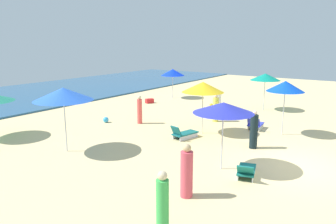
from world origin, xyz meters
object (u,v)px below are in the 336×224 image
umbrella_3 (265,77)px  beach_ball_0 (106,120)px  beachgoer_2 (216,109)px  beach_ball_2 (211,105)px  umbrella_0 (173,72)px  umbrella_2 (203,87)px  umbrella_1 (285,86)px  cooler_box_1 (149,101)px  beachgoer_5 (140,110)px  lounge_chair_2_0 (184,134)px  beachgoer_1 (218,103)px  umbrella_4 (63,94)px  umbrella_6 (223,108)px  beachgoer_6 (187,172)px  beachgoer_0 (162,203)px  lounge_chair_1_0 (255,124)px  beachgoer_3 (254,131)px  lounge_chair_6_0 (246,171)px

umbrella_3 → beach_ball_0: 11.00m
beachgoer_2 → beach_ball_2: beachgoer_2 is taller
umbrella_0 → umbrella_2: bearing=-137.9°
umbrella_1 → cooler_box_1: 11.43m
beach_ball_0 → beachgoer_5: bearing=-61.6°
umbrella_2 → lounge_chair_2_0: umbrella_2 is taller
umbrella_1 → beachgoer_1: umbrella_1 is taller
umbrella_4 → beach_ball_0: bearing=26.5°
cooler_box_1 → umbrella_0: bearing=-159.8°
cooler_box_1 → umbrella_6: bearing=73.2°
umbrella_2 → beachgoer_2: 3.19m
umbrella_3 → umbrella_6: bearing=-168.8°
umbrella_2 → umbrella_3: bearing=-5.2°
umbrella_4 → beach_ball_0: (4.56, 2.27, -2.34)m
umbrella_0 → beachgoer_6: (-14.32, -10.14, -1.35)m
lounge_chair_2_0 → beach_ball_2: (7.76, 2.50, -0.13)m
beachgoer_0 → cooler_box_1: (13.30, 10.79, -0.59)m
lounge_chair_1_0 → beachgoer_6: beachgoer_6 is taller
umbrella_2 → beachgoer_6: (-6.39, -2.98, -1.62)m
beachgoer_3 → lounge_chair_2_0: bearing=45.8°
umbrella_0 → beachgoer_5: umbrella_0 is taller
umbrella_0 → beachgoer_0: umbrella_0 is taller
umbrella_1 → beachgoer_6: (-8.48, 0.48, -1.70)m
umbrella_4 → cooler_box_1: bearing=19.9°
beachgoer_1 → beach_ball_0: beachgoer_1 is taller
beachgoer_1 → beachgoer_2: bearing=22.3°
umbrella_3 → beachgoer_1: 3.92m
beachgoer_2 → beachgoer_5: 4.46m
beachgoer_6 → umbrella_6: bearing=-139.6°
lounge_chair_1_0 → beachgoer_5: (-2.53, 5.94, 0.49)m
umbrella_0 → beach_ball_2: size_ratio=9.81×
umbrella_3 → beachgoer_2: size_ratio=1.55×
umbrella_1 → beach_ball_2: size_ratio=11.21×
umbrella_1 → beachgoer_1: (2.37, 4.75, -1.74)m
umbrella_3 → cooler_box_1: size_ratio=4.21×
umbrella_3 → beachgoer_5: bearing=149.2°
umbrella_3 → beachgoer_3: 8.72m
lounge_chair_1_0 → umbrella_3: bearing=-81.8°
lounge_chair_6_0 → beachgoer_0: beachgoer_0 is taller
umbrella_0 → beachgoer_5: (-8.19, -3.22, -1.36)m
lounge_chair_6_0 → beachgoer_1: (8.42, 5.23, 0.50)m
beachgoer_0 → beachgoer_3: 7.50m
beachgoer_2 → cooler_box_1: (2.35, 6.77, -0.58)m
umbrella_3 → beachgoer_5: (-7.74, 4.62, -1.51)m
umbrella_6 → beachgoer_5: size_ratio=1.56×
umbrella_2 → umbrella_1: bearing=-58.9°
umbrella_1 → umbrella_6: size_ratio=1.09×
umbrella_1 → lounge_chair_2_0: umbrella_1 is taller
umbrella_3 → beachgoer_1: size_ratio=1.57×
beachgoer_3 → beachgoer_6: (-5.60, 0.03, -0.01)m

